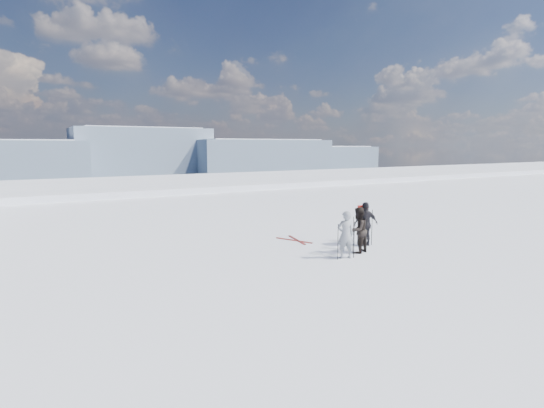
# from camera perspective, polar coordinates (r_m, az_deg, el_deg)

# --- Properties ---
(lake_basin) EXTENTS (820.00, 820.00, 71.62)m
(lake_basin) POSITION_cam_1_polar(r_m,az_deg,el_deg) (42.06, -15.65, -6.59)
(lake_basin) COLOR white
(lake_basin) RESTS_ON ground
(far_mountain_range) EXTENTS (770.00, 110.00, 53.00)m
(far_mountain_range) POSITION_cam_1_polar(r_m,az_deg,el_deg) (466.16, -25.26, 5.79)
(far_mountain_range) COLOR slate
(far_mountain_range) RESTS_ON ground
(skier_grey) EXTENTS (0.68, 0.54, 1.63)m
(skier_grey) POSITION_cam_1_polar(r_m,az_deg,el_deg) (14.54, 9.85, -4.09)
(skier_grey) COLOR gray
(skier_grey) RESTS_ON ground
(skier_dark) EXTENTS (0.94, 0.82, 1.64)m
(skier_dark) POSITION_cam_1_polar(r_m,az_deg,el_deg) (15.36, 11.51, -3.47)
(skier_dark) COLOR black
(skier_dark) RESTS_ON ground
(skier_pack) EXTENTS (1.05, 0.63, 1.68)m
(skier_pack) POSITION_cam_1_polar(r_m,az_deg,el_deg) (16.50, 12.49, -2.64)
(skier_pack) COLOR black
(skier_pack) RESTS_ON ground
(backpack) EXTENTS (0.40, 0.28, 0.46)m
(backpack) POSITION_cam_1_polar(r_m,az_deg,el_deg) (16.56, 12.18, 1.14)
(backpack) COLOR red
(backpack) RESTS_ON skier_pack
(ski_poles) EXTENTS (2.50, 1.13, 1.37)m
(ski_poles) POSITION_cam_1_polar(r_m,az_deg,el_deg) (15.49, 11.53, -4.02)
(ski_poles) COLOR black
(ski_poles) RESTS_ON ground
(skis_loose) EXTENTS (0.80, 1.68, 0.03)m
(skis_loose) POSITION_cam_1_polar(r_m,az_deg,el_deg) (17.16, 3.16, -4.87)
(skis_loose) COLOR black
(skis_loose) RESTS_ON ground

